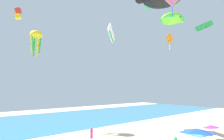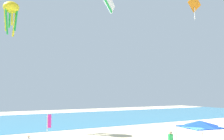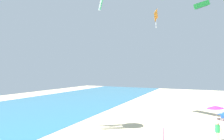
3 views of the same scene
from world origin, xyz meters
name	(u,v)px [view 1 (image 1 of 3)]	position (x,y,z in m)	size (l,w,h in m)	color
ocean_strip	(62,119)	(0.00, 34.52, 0.01)	(120.00, 28.72, 0.02)	teal
canopy_tent	(197,131)	(2.13, 0.90, 2.62)	(3.29, 3.32, 2.93)	#B7B7BC
beach_umbrella	(211,126)	(9.56, 2.35, 1.99)	(2.31, 2.32, 2.34)	silver
kite_parafoil_white	(111,34)	(2.72, 17.98, 19.00)	(4.20, 3.16, 2.98)	white
kite_box_red	(18,14)	(-14.18, 20.25, 19.35)	(1.17, 1.12, 1.80)	red
kite_octopus_yellow	(36,36)	(-9.46, 27.02, 18.21)	(2.41, 2.41, 5.37)	yellow
kite_parafoil_green	(204,26)	(12.99, 3.92, 19.00)	(1.93, 2.67, 1.85)	green
kite_diamond_orange	(169,39)	(14.77, 12.19, 18.73)	(2.76, 0.46, 3.94)	orange
kite_turtle_lime	(172,19)	(10.91, 9.02, 21.39)	(5.66, 5.23, 2.43)	#66D82D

